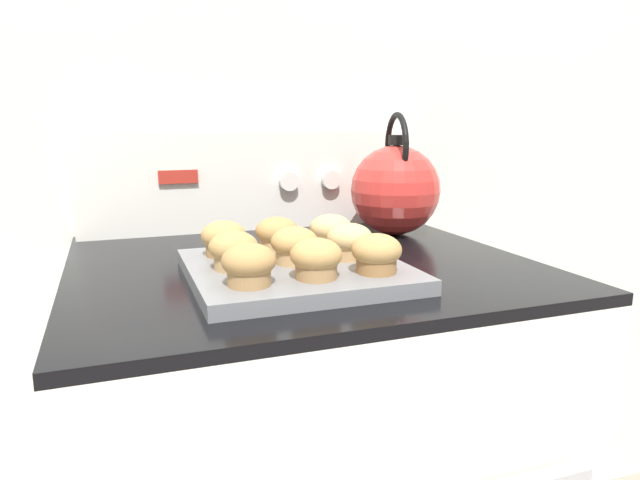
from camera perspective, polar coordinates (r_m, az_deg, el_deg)
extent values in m
cube|color=silver|center=(1.30, -7.33, 13.59)|extent=(8.00, 0.05, 2.40)
cube|color=black|center=(0.98, -2.10, -2.48)|extent=(0.75, 0.68, 0.02)
cube|color=white|center=(1.26, -6.59, 5.92)|extent=(0.73, 0.05, 0.21)
cube|color=#B72D23|center=(1.19, -14.00, 6.16)|extent=(0.08, 0.01, 0.03)
cylinder|color=white|center=(1.24, -3.15, 5.90)|extent=(0.04, 0.02, 0.04)
cylinder|color=white|center=(1.27, 1.09, 6.06)|extent=(0.04, 0.02, 0.04)
cylinder|color=white|center=(1.31, 5.11, 6.19)|extent=(0.04, 0.02, 0.04)
cube|color=slate|center=(0.86, -2.47, -3.06)|extent=(0.31, 0.31, 0.02)
cylinder|color=#A37A4C|center=(0.75, -7.11, -3.59)|extent=(0.06, 0.06, 0.02)
ellipsoid|color=#B2844C|center=(0.74, -7.15, -2.07)|extent=(0.07, 0.07, 0.05)
cylinder|color=#A37A4C|center=(0.78, -0.39, -2.96)|extent=(0.06, 0.06, 0.02)
ellipsoid|color=tan|center=(0.77, -0.39, -1.48)|extent=(0.07, 0.07, 0.05)
cylinder|color=olive|center=(0.81, 5.65, -2.39)|extent=(0.06, 0.06, 0.02)
ellipsoid|color=tan|center=(0.80, 5.68, -0.98)|extent=(0.07, 0.07, 0.05)
cylinder|color=tan|center=(0.83, -8.61, -2.04)|extent=(0.06, 0.06, 0.02)
ellipsoid|color=tan|center=(0.83, -8.65, -0.66)|extent=(0.07, 0.07, 0.05)
cylinder|color=tan|center=(0.86, -2.56, -1.52)|extent=(0.06, 0.06, 0.02)
ellipsoid|color=tan|center=(0.85, -2.58, -0.18)|extent=(0.07, 0.07, 0.05)
cylinder|color=tan|center=(0.89, 2.97, -1.08)|extent=(0.06, 0.06, 0.02)
ellipsoid|color=tan|center=(0.88, 2.99, 0.22)|extent=(0.07, 0.07, 0.05)
cylinder|color=olive|center=(0.92, -9.59, -0.76)|extent=(0.06, 0.06, 0.02)
ellipsoid|color=tan|center=(0.91, -9.63, 0.49)|extent=(0.07, 0.07, 0.05)
cylinder|color=tan|center=(0.94, -4.32, -0.30)|extent=(0.06, 0.06, 0.02)
ellipsoid|color=#B2844C|center=(0.94, -4.34, 0.92)|extent=(0.07, 0.07, 0.05)
cylinder|color=tan|center=(0.97, 1.08, 0.06)|extent=(0.06, 0.06, 0.02)
ellipsoid|color=tan|center=(0.97, 1.08, 1.25)|extent=(0.07, 0.07, 0.05)
sphere|color=red|center=(1.19, 7.53, 4.95)|extent=(0.18, 0.18, 0.18)
cylinder|color=black|center=(1.18, 7.66, 9.88)|extent=(0.03, 0.03, 0.02)
cone|color=red|center=(1.27, 6.47, 6.45)|extent=(0.05, 0.09, 0.07)
torus|color=black|center=(1.18, 7.64, 9.17)|extent=(0.04, 0.14, 0.14)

